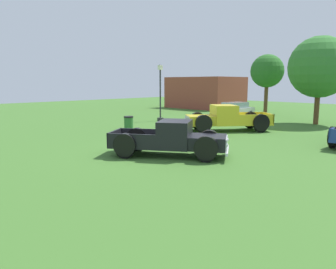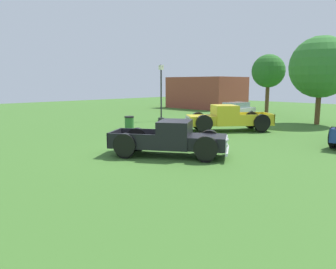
% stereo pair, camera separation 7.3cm
% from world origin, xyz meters
% --- Properties ---
extents(ground_plane, '(80.00, 80.00, 0.00)m').
position_xyz_m(ground_plane, '(0.00, 0.00, 0.00)').
color(ground_plane, '#3D6B28').
extents(pickup_truck_foreground, '(5.00, 4.06, 1.48)m').
position_xyz_m(pickup_truck_foreground, '(1.09, 0.21, 0.71)').
color(pickup_truck_foreground, black).
rests_on(pickup_truck_foreground, ground_plane).
extents(pickup_truck_behind_right, '(4.81, 5.34, 1.63)m').
position_xyz_m(pickup_truck_behind_right, '(-1.70, 7.49, 0.78)').
color(pickup_truck_behind_right, yellow).
rests_on(pickup_truck_behind_right, ground_plane).
extents(sedan_distant_a, '(1.81, 4.03, 1.32)m').
position_xyz_m(sedan_distant_a, '(-5.67, 14.94, 0.69)').
color(sedan_distant_a, silver).
rests_on(sedan_distant_a, ground_plane).
extents(lamp_post_near, '(0.36, 0.36, 4.44)m').
position_xyz_m(lamp_post_near, '(-8.48, 8.62, 2.33)').
color(lamp_post_near, '#2D2D33').
rests_on(lamp_post_near, ground_plane).
extents(trash_can, '(0.59, 0.59, 0.95)m').
position_xyz_m(trash_can, '(-5.85, 3.28, 0.48)').
color(trash_can, '#2D6B2D').
rests_on(trash_can, ground_plane).
extents(oak_tree_east, '(4.38, 4.38, 6.31)m').
position_xyz_m(oak_tree_east, '(1.24, 15.07, 4.11)').
color(oak_tree_east, brown).
rests_on(oak_tree_east, ground_plane).
extents(oak_tree_center, '(3.14, 3.14, 5.69)m').
position_xyz_m(oak_tree_center, '(-5.25, 19.74, 4.09)').
color(oak_tree_center, brown).
rests_on(oak_tree_center, ground_plane).
extents(brick_pavilion, '(7.98, 6.00, 3.66)m').
position_xyz_m(brick_pavilion, '(-14.34, 21.90, 1.83)').
color(brick_pavilion, brown).
rests_on(brick_pavilion, ground_plane).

